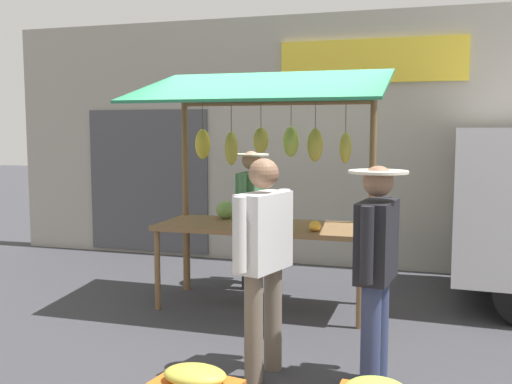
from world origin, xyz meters
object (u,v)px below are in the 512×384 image
object	(u,v)px
shopper_in_striped_shirt	(376,259)
shopper_in_grey_tee	(264,251)
vendor_with_sunhat	(251,207)
market_stall	(264,161)

from	to	relation	value
shopper_in_striped_shirt	shopper_in_grey_tee	bearing A→B (deg)	98.95
vendor_with_sunhat	shopper_in_striped_shirt	xyz separation A→B (m)	(-1.67, 2.40, -0.00)
vendor_with_sunhat	shopper_in_grey_tee	world-z (taller)	shopper_in_grey_tee
vendor_with_sunhat	shopper_in_striped_shirt	bearing A→B (deg)	36.40
market_stall	shopper_in_grey_tee	distance (m)	1.88
vendor_with_sunhat	market_stall	bearing A→B (deg)	28.76
market_stall	vendor_with_sunhat	bearing A→B (deg)	-62.73
shopper_in_striped_shirt	shopper_in_grey_tee	distance (m)	0.83
market_stall	shopper_in_grey_tee	size ratio (longest dim) A/B	1.51
market_stall	vendor_with_sunhat	size ratio (longest dim) A/B	1.55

